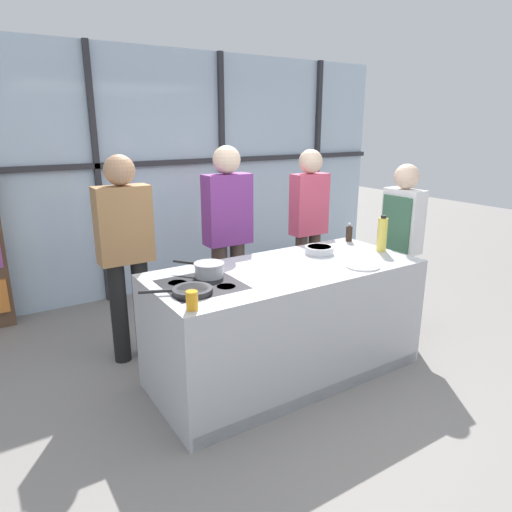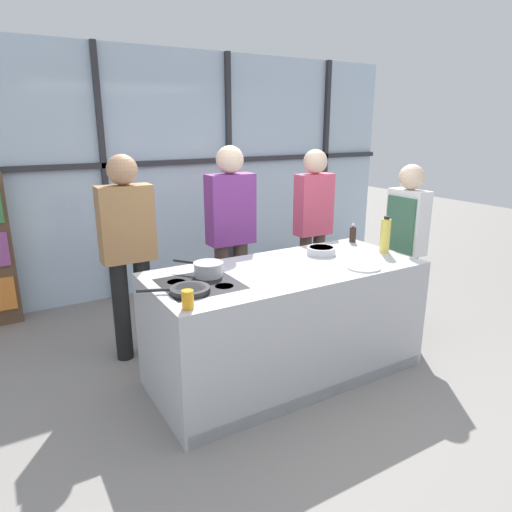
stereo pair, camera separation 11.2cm
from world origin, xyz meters
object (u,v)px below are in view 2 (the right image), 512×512
at_px(spectator_far_left, 128,246).
at_px(pepper_grinder, 353,234).
at_px(juice_glass_near, 188,300).
at_px(mixing_bowl, 321,250).
at_px(oil_bottle, 385,235).
at_px(spectator_center_left, 231,229).
at_px(white_plate, 363,267).
at_px(chef, 405,239).
at_px(frying_pan, 189,290).
at_px(spectator_center_right, 313,221).
at_px(saucepan, 208,269).

relative_size(spectator_far_left, pepper_grinder, 9.89).
height_order(pepper_grinder, juice_glass_near, pepper_grinder).
relative_size(mixing_bowl, oil_bottle, 0.78).
bearing_deg(pepper_grinder, spectator_far_left, 163.30).
xyz_separation_m(oil_bottle, juice_glass_near, (-1.94, -0.31, -0.09)).
xyz_separation_m(mixing_bowl, pepper_grinder, (0.52, 0.18, 0.04)).
distance_m(spectator_center_left, oil_bottle, 1.39).
xyz_separation_m(white_plate, pepper_grinder, (0.48, 0.66, 0.07)).
height_order(chef, oil_bottle, chef).
relative_size(frying_pan, pepper_grinder, 2.57).
relative_size(spectator_far_left, spectator_center_right, 1.01).
height_order(frying_pan, juice_glass_near, juice_glass_near).
height_order(spectator_center_right, white_plate, spectator_center_right).
xyz_separation_m(spectator_center_left, mixing_bowl, (0.46, -0.77, -0.08)).
relative_size(spectator_center_left, spectator_center_right, 1.03).
relative_size(white_plate, pepper_grinder, 1.48).
distance_m(chef, spectator_far_left, 2.50).
relative_size(saucepan, mixing_bowl, 1.45).
height_order(saucepan, juice_glass_near, juice_glass_near).
xyz_separation_m(spectator_center_left, white_plate, (0.50, -1.24, -0.11)).
xyz_separation_m(frying_pan, white_plate, (1.36, -0.19, -0.01)).
height_order(spectator_far_left, juice_glass_near, spectator_far_left).
bearing_deg(white_plate, juice_glass_near, -177.56).
bearing_deg(mixing_bowl, juice_glass_near, -159.52).
relative_size(chef, saucepan, 4.60).
height_order(chef, frying_pan, chef).
bearing_deg(chef, pepper_grinder, 57.38).
bearing_deg(oil_bottle, spectator_center_right, 90.39).
distance_m(spectator_center_left, spectator_center_right, 0.96).
distance_m(saucepan, juice_glass_near, 0.62).
distance_m(spectator_far_left, oil_bottle, 2.17).
distance_m(oil_bottle, juice_glass_near, 1.96).
distance_m(spectator_center_right, mixing_bowl, 0.92).
relative_size(spectator_far_left, mixing_bowl, 7.15).
xyz_separation_m(spectator_center_right, saucepan, (-1.57, -0.80, -0.05)).
height_order(saucepan, oil_bottle, oil_bottle).
xyz_separation_m(spectator_center_left, oil_bottle, (0.97, -0.99, 0.03)).
relative_size(saucepan, oil_bottle, 1.13).
relative_size(frying_pan, oil_bottle, 1.44).
distance_m(frying_pan, saucepan, 0.36).
xyz_separation_m(spectator_center_right, mixing_bowl, (-0.50, -0.77, -0.07)).
relative_size(chef, frying_pan, 3.59).
bearing_deg(spectator_center_right, chef, 116.88).
bearing_deg(chef, white_plate, 113.75).
xyz_separation_m(frying_pan, mixing_bowl, (1.32, 0.29, 0.01)).
bearing_deg(spectator_center_left, oil_bottle, 134.32).
height_order(spectator_center_left, mixing_bowl, spectator_center_left).
distance_m(saucepan, pepper_grinder, 1.60).
relative_size(spectator_far_left, oil_bottle, 5.56).
height_order(frying_pan, mixing_bowl, mixing_bowl).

